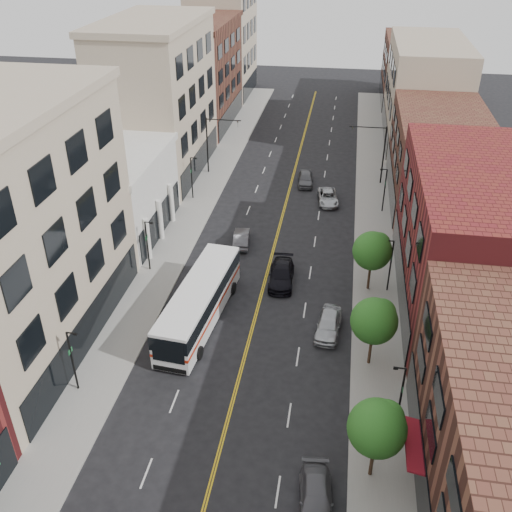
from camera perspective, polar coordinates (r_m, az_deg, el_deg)
The scene contains 30 objects.
ground at distance 35.32m, azimuth -5.33°, elevation -24.15°, with size 220.00×220.00×0.00m, color black.
sidewalk_left at distance 63.59m, azimuth -6.59°, elevation 3.81°, with size 4.00×110.00×0.15m, color gray.
sidewalk_right at distance 61.63m, azimuth 11.68°, elevation 2.40°, with size 4.00×110.00×0.15m, color gray.
bldg_l_tanoffice at distance 44.47m, azimuth -23.46°, elevation 1.63°, with size 10.00×22.00×18.00m, color tan.
bldg_l_white at distance 60.74m, azimuth -14.20°, elevation 5.79°, with size 10.00×14.00×8.00m, color silver.
bldg_l_far_a at distance 73.93m, azimuth -9.76°, elevation 14.94°, with size 10.00×20.00×18.00m, color tan.
bldg_l_far_b at distance 92.85m, azimuth -5.78°, elevation 17.51°, with size 10.00×20.00×15.00m, color #5A2E24.
bldg_l_far_c at distance 109.49m, azimuth -3.39°, elevation 21.00°, with size 10.00×16.00×20.00m, color tan.
bldg_r_mid at distance 50.20m, azimuth 20.56°, elevation 1.70°, with size 10.00×22.00×12.00m, color maroon.
bldg_r_far_a at distance 69.48m, azimuth 17.81°, elevation 9.37°, with size 10.00×20.00×10.00m, color #5A2E24.
bldg_r_far_b at distance 88.76m, azimuth 16.52°, elevation 15.49°, with size 10.00×22.00×14.00m, color tan.
bldg_r_far_c at distance 108.44m, azimuth 15.43°, elevation 17.48°, with size 10.00×18.00×11.00m, color #5A2E24.
tree_r_1 at distance 34.24m, azimuth 12.16°, elevation -16.31°, with size 3.40×3.40×5.59m.
tree_r_2 at distance 41.72m, azimuth 11.86°, elevation -6.24°, with size 3.40×3.40×5.59m.
tree_r_3 at distance 50.08m, azimuth 11.65°, elevation 0.63°, with size 3.40×3.40×5.59m.
lamp_l_1 at distance 41.38m, azimuth -17.88°, elevation -9.65°, with size 0.81×0.55×5.05m.
lamp_l_2 at distance 53.32m, azimuth -10.78°, elevation 1.28°, with size 0.81×0.55×5.05m.
lamp_l_3 at distance 66.97m, azimuth -6.42°, elevation 8.01°, with size 0.81×0.55×5.05m.
lamp_r_1 at distance 37.98m, azimuth 14.24°, elevation -13.30°, with size 0.81×0.55×5.05m.
lamp_r_2 at distance 50.73m, azimuth 13.28°, elevation -0.69°, with size 0.81×0.55×5.05m.
lamp_r_3 at distance 64.93m, azimuth 12.72°, elevation 6.66°, with size 0.81×0.55×5.05m.
signal_mast_left at distance 73.43m, azimuth -4.36°, elevation 11.61°, with size 4.49×0.18×7.20m.
signal_mast_right at distance 71.69m, azimuth 12.12°, elevation 10.52°, with size 4.49×0.18×7.20m.
city_bus at distance 46.57m, azimuth -5.68°, elevation -4.47°, with size 4.18×13.68×3.47m.
car_parked_mid at distance 35.01m, azimuth 6.02°, elevation -22.99°, with size 1.92×4.72×1.37m, color #525258.
car_parked_far at distance 46.23m, azimuth 7.28°, elevation -6.75°, with size 1.90×4.73×1.61m, color #ABAFB3.
car_lane_behind at distance 57.84m, azimuth -1.47°, elevation 1.81°, with size 1.51×4.34×1.43m, color #4B4B50.
car_lane_a at distance 51.87m, azimuth 2.56°, elevation -1.88°, with size 2.20×5.40×1.57m, color black.
car_lane_b at distance 67.11m, azimuth 7.21°, elevation 5.86°, with size 2.25×4.88×1.36m, color #AEB2B6.
car_lane_c at distance 71.59m, azimuth 4.97°, elevation 7.73°, with size 1.82×4.53×1.54m, color #56575C.
Camera 1 is at (6.16, -19.33, 28.91)m, focal length 40.00 mm.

